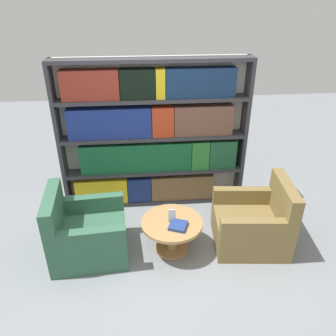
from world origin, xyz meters
The scene contains 7 objects.
ground_plane centered at (0.00, 0.00, 0.00)m, with size 14.00×14.00×0.00m, color gray.
bookshelf centered at (-0.02, 1.30, 1.07)m, with size 2.65×0.30×2.16m.
armchair_left centered at (-0.91, 0.19, 0.29)m, with size 0.94×0.87×0.88m.
armchair_right centered at (1.20, 0.19, 0.29)m, with size 0.96×0.89×0.88m.
coffee_table centered at (0.14, 0.15, 0.31)m, with size 0.75×0.75×0.43m.
table_sign centered at (0.14, 0.15, 0.51)m, with size 0.09×0.06×0.18m.
stray_book centered at (0.20, 0.04, 0.45)m, with size 0.26×0.26×0.04m.
Camera 1 is at (-0.21, -3.02, 2.87)m, focal length 35.00 mm.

